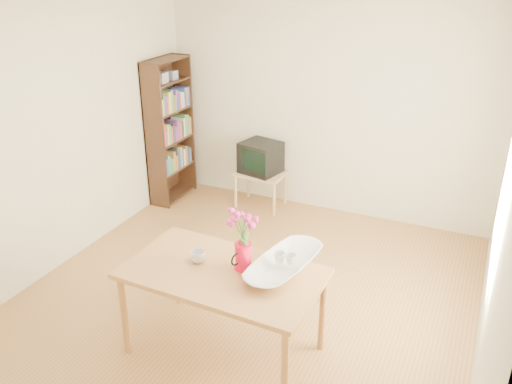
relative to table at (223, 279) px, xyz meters
The scene contains 11 objects.
room 0.90m from the table, 100.45° to the left, with size 4.50×4.50×4.50m.
table is the anchor object (origin of this frame).
tv_stand 2.75m from the table, 108.03° to the left, with size 0.60×0.45×0.46m.
bookshelf 3.11m from the table, 129.95° to the left, with size 0.28×0.70×1.80m.
pitcher 0.24m from the table, 38.98° to the left, with size 0.14×0.22×0.22m.
flowers 0.48m from the table, 38.47° to the left, with size 0.25×0.25×0.35m, color #DC338C, non-canonical shape.
mug 0.27m from the table, behind, with size 0.12×0.12×0.09m, color white.
bowl 0.57m from the table, 28.50° to the left, with size 0.53×0.53×0.50m, color white.
teacup_a 0.52m from the table, 31.02° to the left, with size 0.08×0.08×0.07m, color white.
teacup_b 0.59m from the table, 28.06° to the left, with size 0.07×0.07×0.07m, color white.
television 2.75m from the table, 107.95° to the left, with size 0.51×0.49×0.38m.
Camera 1 is at (1.83, -3.70, 2.98)m, focal length 38.00 mm.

